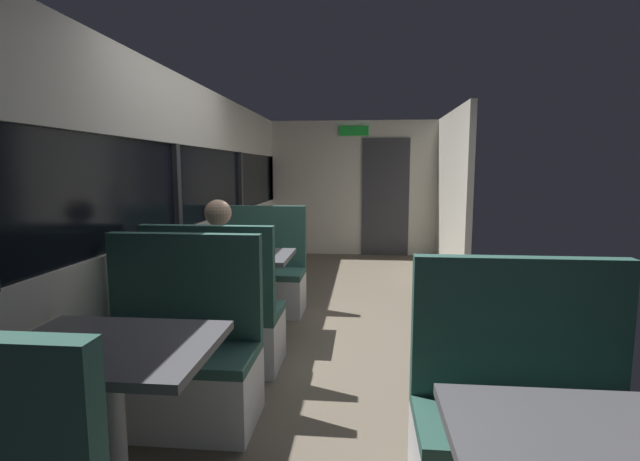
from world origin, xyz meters
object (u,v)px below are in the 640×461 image
(bench_front_aisle_facing_entry, at_px, (526,442))
(seated_passenger, at_px, (219,295))
(bench_mid_window_facing_end, at_px, (217,325))
(dining_table_near_window, at_px, (110,366))
(bench_near_window_facing_entry, at_px, (177,367))
(bench_mid_window_facing_entry, at_px, (259,281))
(dining_table_mid_window, at_px, (240,265))

(bench_front_aisle_facing_entry, xyz_separation_m, seated_passenger, (-1.79, 1.42, 0.21))
(bench_front_aisle_facing_entry, bearing_deg, bench_mid_window_facing_end, 143.05)
(dining_table_near_window, relative_size, seated_passenger, 0.71)
(dining_table_near_window, xyz_separation_m, seated_passenger, (0.00, 1.52, -0.10))
(bench_near_window_facing_entry, height_order, bench_mid_window_facing_entry, same)
(bench_mid_window_facing_entry, bearing_deg, bench_mid_window_facing_end, -90.00)
(seated_passenger, bearing_deg, bench_near_window_facing_entry, -90.00)
(dining_table_near_window, height_order, bench_mid_window_facing_entry, bench_mid_window_facing_entry)
(dining_table_near_window, xyz_separation_m, bench_front_aisle_facing_entry, (1.79, 0.10, -0.31))
(dining_table_mid_window, xyz_separation_m, bench_mid_window_facing_end, (0.00, -0.70, -0.31))
(bench_front_aisle_facing_entry, bearing_deg, dining_table_mid_window, 131.19)
(bench_mid_window_facing_end, xyz_separation_m, bench_mid_window_facing_entry, (0.00, 1.40, 0.00))
(dining_table_near_window, distance_m, bench_front_aisle_facing_entry, 1.82)
(bench_near_window_facing_entry, height_order, bench_mid_window_facing_end, same)
(bench_mid_window_facing_end, bearing_deg, bench_near_window_facing_entry, -90.00)
(bench_mid_window_facing_end, xyz_separation_m, bench_front_aisle_facing_entry, (1.79, -1.35, 0.00))
(bench_near_window_facing_entry, relative_size, bench_front_aisle_facing_entry, 1.00)
(dining_table_mid_window, relative_size, bench_mid_window_facing_end, 0.82)
(bench_near_window_facing_entry, distance_m, dining_table_mid_window, 1.48)
(bench_mid_window_facing_entry, xyz_separation_m, seated_passenger, (0.00, -1.33, 0.21))
(bench_near_window_facing_entry, bearing_deg, seated_passenger, 90.00)
(dining_table_near_window, distance_m, dining_table_mid_window, 2.15)
(bench_near_window_facing_entry, height_order, seated_passenger, seated_passenger)
(bench_near_window_facing_entry, xyz_separation_m, dining_table_mid_window, (0.00, 1.45, 0.31))
(bench_mid_window_facing_end, bearing_deg, dining_table_mid_window, 90.00)
(bench_mid_window_facing_entry, bearing_deg, bench_front_aisle_facing_entry, -56.89)
(bench_mid_window_facing_end, distance_m, seated_passenger, 0.22)
(bench_front_aisle_facing_entry, bearing_deg, bench_near_window_facing_entry, 161.47)
(dining_table_mid_window, distance_m, bench_mid_window_facing_end, 0.77)
(dining_table_mid_window, relative_size, seated_passenger, 0.71)
(dining_table_near_window, bearing_deg, bench_mid_window_facing_entry, 90.00)
(bench_near_window_facing_entry, xyz_separation_m, bench_mid_window_facing_entry, (0.00, 2.15, 0.00))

